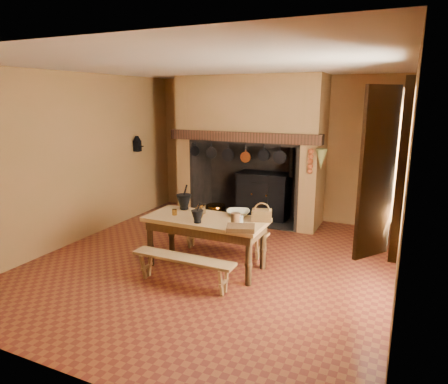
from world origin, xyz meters
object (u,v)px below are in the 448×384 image
object	(u,v)px
bench_front	(183,264)
coffee_grinder	(200,210)
work_table	(206,226)
wicker_basket	(262,215)
mixing_bowl	(238,213)
iron_range	(264,195)

from	to	relation	value
bench_front	coffee_grinder	world-z (taller)	coffee_grinder
bench_front	coffee_grinder	size ratio (longest dim) A/B	8.40
work_table	bench_front	bearing A→B (deg)	-90.00
bench_front	wicker_basket	distance (m)	1.26
coffee_grinder	mixing_bowl	size ratio (longest dim) A/B	0.51
iron_range	bench_front	xyz separation A→B (m)	(0.04, -3.27, -0.19)
bench_front	coffee_grinder	xyz separation A→B (m)	(-0.16, 0.78, 0.51)
wicker_basket	work_table	bearing A→B (deg)	178.53
work_table	wicker_basket	bearing A→B (deg)	15.19
mixing_bowl	bench_front	bearing A→B (deg)	-112.01
iron_range	work_table	world-z (taller)	iron_range
work_table	mixing_bowl	world-z (taller)	mixing_bowl
mixing_bowl	work_table	bearing A→B (deg)	-143.18
iron_range	coffee_grinder	xyz separation A→B (m)	(-0.11, -2.50, 0.32)
coffee_grinder	work_table	bearing A→B (deg)	-39.87
iron_range	coffee_grinder	size ratio (longest dim) A/B	9.52
bench_front	wicker_basket	bearing A→B (deg)	48.43
mixing_bowl	wicker_basket	size ratio (longest dim) A/B	1.06
work_table	coffee_grinder	xyz separation A→B (m)	(-0.16, 0.13, 0.18)
bench_front	mixing_bowl	xyz separation A→B (m)	(0.38, 0.93, 0.49)
mixing_bowl	wicker_basket	distance (m)	0.39
wicker_basket	bench_front	bearing A→B (deg)	-148.23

